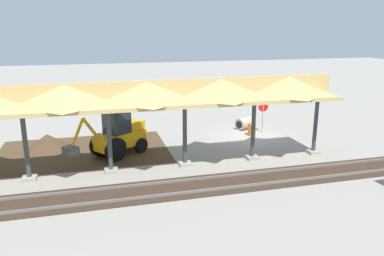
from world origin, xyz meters
The scene contains 9 objects.
ground_plane centered at (0.00, 0.00, 0.00)m, with size 120.00×120.00×0.00m, color gray.
dirt_work_zone centered at (11.40, 0.58, 0.00)m, with size 10.44×7.00×0.01m, color #4C3823.
platform_canopy centered at (7.87, 4.63, 4.18)m, with size 21.71×3.20×4.90m.
rail_tracks centered at (0.00, 7.63, 0.03)m, with size 60.00×2.58×0.15m.
stop_sign centered at (-1.37, -0.54, 1.70)m, with size 0.76×0.10×2.35m.
backhoe centered at (9.30, 1.84, 1.26)m, with size 4.98×4.06×2.82m.
dirt_mound centered at (13.62, -0.59, 0.00)m, with size 5.66×5.66×1.93m, color #4C3823.
concrete_pipe centered at (-0.59, -1.84, 0.45)m, with size 1.68×1.40×0.90m.
traffic_barrel centered at (-0.32, -0.05, 0.45)m, with size 0.56×0.56×0.90m, color orange.
Camera 1 is at (10.57, 23.98, 7.55)m, focal length 35.00 mm.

